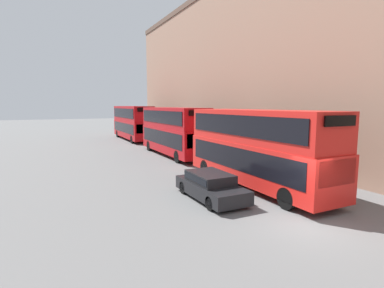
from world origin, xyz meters
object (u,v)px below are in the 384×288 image
object	(u,v)px
pedestrian	(202,146)
bus_second_in_queue	(173,129)
bus_leading	(256,145)
car_dark_sedan	(210,185)
bus_third_in_queue	(133,121)

from	to	relation	value
pedestrian	bus_second_in_queue	bearing A→B (deg)	155.34
bus_leading	pedestrian	world-z (taller)	bus_leading
bus_second_in_queue	car_dark_sedan	size ratio (longest dim) A/B	2.34
bus_leading	car_dark_sedan	size ratio (longest dim) A/B	2.40
bus_second_in_queue	pedestrian	distance (m)	3.04
bus_third_in_queue	car_dark_sedan	distance (m)	27.13
car_dark_sedan	bus_third_in_queue	bearing A→B (deg)	82.79
bus_third_in_queue	pedestrian	xyz separation A→B (m)	(2.35, -15.15, -1.64)
bus_second_in_queue	pedestrian	xyz separation A→B (m)	(2.35, -1.08, -1.60)
car_dark_sedan	pedestrian	size ratio (longest dim) A/B	2.52
bus_leading	bus_second_in_queue	bearing A→B (deg)	90.00
car_dark_sedan	bus_leading	bearing A→B (deg)	14.52
bus_leading	car_dark_sedan	xyz separation A→B (m)	(-3.40, -0.88, -1.70)
bus_leading	bus_third_in_queue	distance (m)	25.98
bus_second_in_queue	pedestrian	bearing A→B (deg)	-24.66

